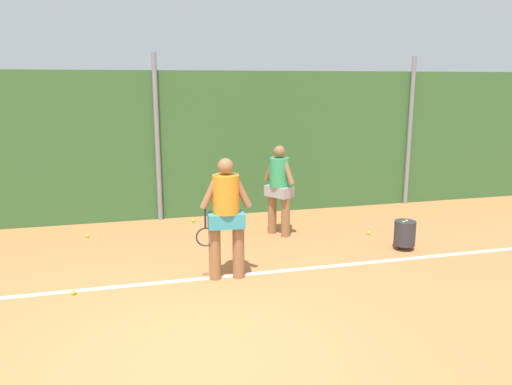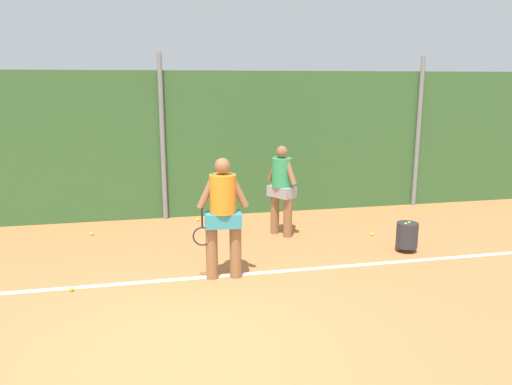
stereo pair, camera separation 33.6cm
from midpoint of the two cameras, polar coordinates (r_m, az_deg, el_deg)
name	(u,v)px [view 1 (the left image)]	position (r m, az deg, el deg)	size (l,w,h in m)	color
ground_plane	(179,291)	(7.10, -10.08, -11.00)	(30.29, 30.29, 0.00)	#C67542
hedge_fence_backdrop	(157,146)	(10.52, -12.11, 5.18)	(19.69, 0.25, 3.03)	#386633
fence_post_center	(157,139)	(10.32, -12.11, 5.99)	(0.10, 0.10, 3.37)	gray
fence_post_right	(410,132)	(11.98, 16.33, 6.64)	(0.10, 0.10, 3.37)	gray
court_baseline_paint	(177,281)	(7.43, -10.31, -9.89)	(14.39, 0.10, 0.01)	white
player_foreground_near	(226,212)	(7.14, -4.80, -2.28)	(0.82, 0.38, 1.77)	#8C603D
player_midcourt	(279,185)	(9.19, 1.60, 0.81)	(0.50, 0.61, 1.68)	#8C603D
ball_hopper	(405,233)	(8.86, 15.55, -4.46)	(0.36, 0.36, 0.51)	#2D2D33
tennis_ball_2	(369,233)	(9.62, 11.76, -4.51)	(0.07, 0.07, 0.07)	#CCDB33
tennis_ball_3	(193,220)	(10.34, -8.09, -3.17)	(0.07, 0.07, 0.07)	#CCDB33
tennis_ball_5	(87,236)	(9.81, -19.61, -4.67)	(0.07, 0.07, 0.07)	#CCDB33
tennis_ball_6	(73,292)	(7.36, -21.34, -10.55)	(0.07, 0.07, 0.07)	#CCDB33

